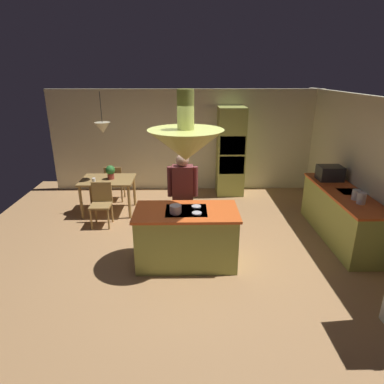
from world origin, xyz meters
The scene contains 18 objects.
ground centered at (0.00, 0.00, 0.00)m, with size 8.16×8.16×0.00m, color #AD7F51.
wall_back centered at (0.00, 3.45, 1.27)m, with size 6.80×0.10×2.55m, color beige.
wall_right centered at (3.25, 0.40, 1.27)m, with size 0.10×7.20×2.55m, color beige.
kitchen_island centered at (0.00, -0.20, 0.46)m, with size 1.62×0.87×0.94m.
counter_run_right centered at (2.84, 0.60, 0.47)m, with size 0.73×2.33×0.92m.
oven_tower centered at (1.10, 3.04, 1.08)m, with size 0.66×0.62×2.16m.
dining_table centered at (-1.70, 1.90, 0.66)m, with size 1.13×0.84×0.76m.
person_at_island centered at (-0.06, 0.50, 0.94)m, with size 0.53×0.22×1.64m.
range_hood centered at (0.00, -0.20, 1.97)m, with size 1.10×1.10×1.00m.
pendant_light_over_table centered at (-1.70, 1.90, 1.86)m, with size 0.32×0.32×0.82m.
chair_facing_island centered at (-1.70, 1.26, 0.50)m, with size 0.40×0.40×0.87m.
chair_by_back_wall centered at (-1.70, 2.54, 0.50)m, with size 0.40×0.40×0.87m.
potted_plant_on_table centered at (-1.62, 1.91, 0.93)m, with size 0.20×0.20×0.30m.
cup_on_table centered at (-1.93, 1.69, 0.81)m, with size 0.07×0.07×0.09m, color white.
canister_flour centered at (2.84, 0.03, 1.01)m, with size 0.14×0.14×0.19m, color silver.
canister_sugar centered at (2.84, 0.21, 1.00)m, with size 0.13×0.13×0.17m, color silver.
microwave_on_counter centered at (2.84, 1.29, 1.06)m, with size 0.46×0.36×0.28m, color #232326.
cooking_pot_on_cooktop centered at (-0.16, -0.33, 1.00)m, with size 0.18×0.18×0.12m, color #B2B2B7.
Camera 1 is at (0.01, -4.88, 2.94)m, focal length 30.78 mm.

